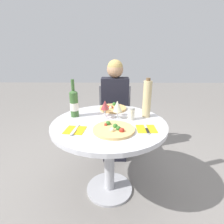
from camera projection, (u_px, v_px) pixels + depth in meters
name	position (u px, v px, depth m)	size (l,w,h in m)	color
ground_plane	(109.00, 189.00, 1.74)	(12.00, 12.00, 0.00)	gray
dining_table	(109.00, 136.00, 1.54)	(0.98, 0.98, 0.73)	#B2B2B7
chair_behind_diner	(115.00, 119.00, 2.37)	(0.43, 0.43, 0.85)	slate
seated_diner	(115.00, 113.00, 2.20)	(0.34, 0.41, 1.20)	black
pizza_large	(114.00, 129.00, 1.33)	(0.32, 0.32, 0.05)	#DBB26B
pizza_small_far	(113.00, 108.00, 1.82)	(0.28, 0.28, 0.05)	tan
wine_bottle	(74.00, 103.00, 1.59)	(0.08, 0.08, 0.34)	#38602D
tall_carafe	(147.00, 99.00, 1.56)	(0.08, 0.08, 0.36)	tan
sugar_shaker	(131.00, 114.00, 1.53)	(0.06, 0.06, 0.11)	silver
wine_glass_front_right	(118.00, 107.00, 1.53)	(0.08, 0.08, 0.15)	silver
wine_glass_back_right	(117.00, 105.00, 1.61)	(0.06, 0.06, 0.14)	silver
wine_glass_front_left	(104.00, 106.00, 1.53)	(0.07, 0.07, 0.15)	silver
wine_glass_back_left	(105.00, 105.00, 1.61)	(0.08, 0.08, 0.15)	silver
place_setting_left	(75.00, 130.00, 1.34)	(0.17, 0.19, 0.01)	gold
place_setting_right	(146.00, 129.00, 1.36)	(0.15, 0.19, 0.01)	gold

